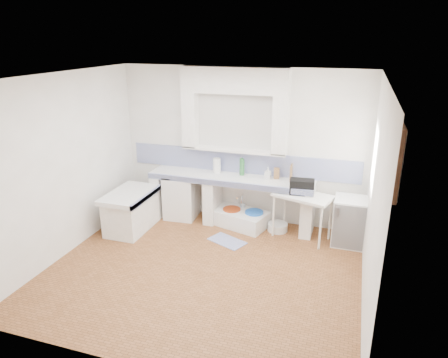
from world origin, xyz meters
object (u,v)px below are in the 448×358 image
(side_table, at_px, (302,216))
(stove, at_px, (181,197))
(fridge, at_px, (349,221))
(sink, at_px, (238,218))

(side_table, bearing_deg, stove, -167.81)
(side_table, bearing_deg, fridge, 18.85)
(stove, height_order, sink, stove)
(sink, distance_m, side_table, 1.20)
(sink, bearing_deg, stove, -164.82)
(sink, relative_size, fridge, 1.31)
(sink, height_order, side_table, side_table)
(sink, xyz_separation_m, side_table, (1.16, -0.15, 0.27))
(sink, relative_size, side_table, 1.11)
(stove, distance_m, sink, 1.17)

